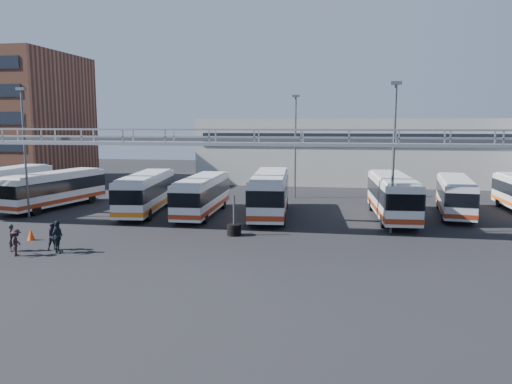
% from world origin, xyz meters
% --- Properties ---
extents(ground, '(140.00, 140.00, 0.00)m').
position_xyz_m(ground, '(0.00, 0.00, 0.00)').
color(ground, black).
rests_on(ground, ground).
extents(gantry, '(51.40, 5.15, 7.10)m').
position_xyz_m(gantry, '(0.00, 5.87, 5.51)').
color(gantry, gray).
rests_on(gantry, ground).
extents(apartment_building, '(18.00, 15.00, 16.00)m').
position_xyz_m(apartment_building, '(-34.00, 30.00, 8.00)').
color(apartment_building, brown).
rests_on(apartment_building, ground).
extents(warehouse, '(42.00, 14.00, 8.00)m').
position_xyz_m(warehouse, '(12.00, 38.00, 4.00)').
color(warehouse, '#9E9E99').
rests_on(warehouse, ground).
extents(light_pole_left, '(0.70, 0.35, 10.21)m').
position_xyz_m(light_pole_left, '(-16.00, 8.00, 5.73)').
color(light_pole_left, '#4C4F54').
rests_on(light_pole_left, ground).
extents(light_pole_mid, '(0.70, 0.35, 10.21)m').
position_xyz_m(light_pole_mid, '(12.00, 7.00, 5.73)').
color(light_pole_mid, '#4C4F54').
rests_on(light_pole_mid, ground).
extents(light_pole_back, '(0.70, 0.35, 10.21)m').
position_xyz_m(light_pole_back, '(4.00, 22.00, 5.73)').
color(light_pole_back, '#4C4F54').
rests_on(light_pole_back, ground).
extents(bus_0, '(3.00, 11.47, 3.46)m').
position_xyz_m(bus_0, '(-21.31, 12.14, 1.92)').
color(bus_0, silver).
rests_on(bus_0, ground).
extents(bus_1, '(4.58, 10.87, 3.22)m').
position_xyz_m(bus_1, '(-16.30, 12.33, 1.78)').
color(bus_1, silver).
rests_on(bus_1, ground).
extents(bus_3, '(3.81, 11.04, 3.29)m').
position_xyz_m(bus_3, '(-7.47, 11.42, 1.82)').
color(bus_3, silver).
rests_on(bus_3, ground).
extents(bus_4, '(2.69, 10.49, 3.17)m').
position_xyz_m(bus_4, '(-2.55, 11.19, 1.75)').
color(bus_4, silver).
rests_on(bus_4, ground).
extents(bus_5, '(3.63, 11.78, 3.52)m').
position_xyz_m(bus_5, '(2.94, 11.77, 1.95)').
color(bus_5, silver).
rests_on(bus_5, ground).
extents(bus_7, '(3.24, 11.40, 3.43)m').
position_xyz_m(bus_7, '(12.54, 12.23, 1.90)').
color(bus_7, silver).
rests_on(bus_7, ground).
extents(bus_8, '(3.53, 10.33, 3.07)m').
position_xyz_m(bus_8, '(17.75, 14.76, 1.70)').
color(bus_8, silver).
rests_on(bus_8, ground).
extents(pedestrian_a, '(0.46, 0.64, 1.63)m').
position_xyz_m(pedestrian_a, '(-10.41, -1.80, 0.81)').
color(pedestrian_a, black).
rests_on(pedestrian_a, ground).
extents(pedestrian_b, '(1.00, 1.02, 1.66)m').
position_xyz_m(pedestrian_b, '(-8.16, -1.15, 0.83)').
color(pedestrian_b, '#24202C').
rests_on(pedestrian_b, ground).
extents(pedestrian_c, '(0.88, 1.14, 1.55)m').
position_xyz_m(pedestrian_c, '(-9.49, -2.73, 0.78)').
color(pedestrian_c, black).
rests_on(pedestrian_c, ground).
extents(pedestrian_d, '(0.56, 1.15, 1.91)m').
position_xyz_m(pedestrian_d, '(-7.54, -1.76, 0.96)').
color(pedestrian_d, black).
rests_on(pedestrian_d, ground).
extents(cone_right, '(0.51, 0.51, 0.74)m').
position_xyz_m(cone_right, '(-11.04, 0.91, 0.37)').
color(cone_right, '#E3400C').
rests_on(cone_right, ground).
extents(tire_stack, '(0.96, 0.96, 2.74)m').
position_xyz_m(tire_stack, '(1.55, 4.50, 0.46)').
color(tire_stack, black).
rests_on(tire_stack, ground).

